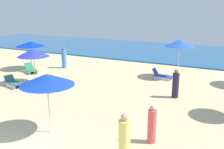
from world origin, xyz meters
name	(u,v)px	position (x,y,z in m)	size (l,w,h in m)	color
ocean	(176,52)	(0.00, 23.53, 0.06)	(60.00, 12.94, 0.12)	#1D5589
umbrella_1	(30,44)	(-8.68, 10.63, 2.07)	(2.26, 2.26, 2.27)	silver
lounge_chair_1_0	(31,69)	(-7.91, 9.68, 0.26)	(1.42, 1.16, 0.73)	silver
umbrella_2	(47,79)	(-0.16, 2.69, 2.25)	(2.14, 2.14, 2.47)	silver
umbrella_4	(180,43)	(2.54, 13.38, 2.50)	(2.06, 2.06, 2.75)	silver
lounge_chair_4_0	(162,76)	(1.59, 12.61, 0.23)	(1.46, 0.66, 0.71)	silver
umbrella_6	(33,53)	(-5.60, 7.70, 2.09)	(2.05, 2.05, 2.35)	silver
lounge_chair_6_0	(13,83)	(-6.35, 6.52, 0.27)	(1.58, 0.99, 0.66)	silver
beachgoer_1	(152,125)	(3.79, 3.79, 0.70)	(0.46, 0.46, 1.50)	#E24F52
beachgoer_4	(176,84)	(3.38, 9.17, 0.76)	(0.40, 0.40, 1.64)	#252036
beachgoer_5	(64,58)	(-6.62, 12.20, 0.80)	(0.51, 0.51, 1.73)	#467ED1
beachgoer_6	(124,140)	(3.40, 2.16, 0.80)	(0.51, 0.51, 1.72)	#F9DC70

